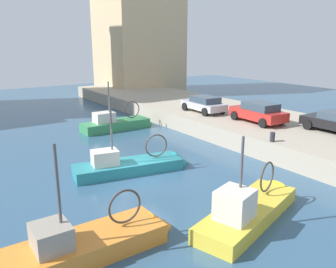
# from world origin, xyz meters

# --- Properties ---
(water_surface) EXTENTS (80.00, 80.00, 0.00)m
(water_surface) POSITION_xyz_m (0.00, 0.00, 0.00)
(water_surface) COLOR #335675
(water_surface) RESTS_ON ground
(quay_wall) EXTENTS (9.00, 56.00, 1.20)m
(quay_wall) POSITION_xyz_m (11.50, 0.00, 0.60)
(quay_wall) COLOR #ADA08C
(quay_wall) RESTS_ON ground
(fishing_boat_teal) EXTENTS (6.65, 2.80, 4.83)m
(fishing_boat_teal) POSITION_xyz_m (0.10, 1.08, 0.10)
(fishing_boat_teal) COLOR teal
(fishing_boat_teal) RESTS_ON ground
(fishing_boat_green) EXTENTS (6.16, 1.98, 4.58)m
(fishing_boat_green) POSITION_xyz_m (3.60, 9.89, 0.13)
(fishing_boat_green) COLOR #388951
(fishing_boat_green) RESTS_ON ground
(fishing_boat_orange) EXTENTS (6.10, 1.99, 4.72)m
(fishing_boat_orange) POSITION_xyz_m (-4.60, -4.68, 0.10)
(fishing_boat_orange) COLOR orange
(fishing_boat_orange) RESTS_ON ground
(fishing_boat_yellow) EXTENTS (6.67, 3.44, 4.34)m
(fishing_boat_yellow) POSITION_xyz_m (1.45, -5.95, 0.15)
(fishing_boat_yellow) COLOR gold
(fishing_boat_yellow) RESTS_ON ground
(parked_car_red) EXTENTS (2.20, 4.20, 1.43)m
(parked_car_red) POSITION_xyz_m (10.42, 1.79, 1.93)
(parked_car_red) COLOR red
(parked_car_red) RESTS_ON quay_wall
(parked_car_silver) EXTENTS (2.10, 3.98, 1.29)m
(parked_car_silver) POSITION_xyz_m (9.63, 6.75, 1.87)
(parked_car_silver) COLOR #B7B7BC
(parked_car_silver) RESTS_ON quay_wall
(mooring_bollard_mid) EXTENTS (0.28, 0.28, 0.55)m
(mooring_bollard_mid) POSITION_xyz_m (7.35, -2.00, 1.48)
(mooring_bollard_mid) COLOR #2D2D33
(mooring_bollard_mid) RESTS_ON quay_wall
(waterfront_building_west_mid) EXTENTS (9.56, 9.28, 19.88)m
(waterfront_building_west_mid) POSITION_xyz_m (15.03, 26.60, 9.96)
(waterfront_building_west_mid) COLOR #D1B284
(waterfront_building_west_mid) RESTS_ON ground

